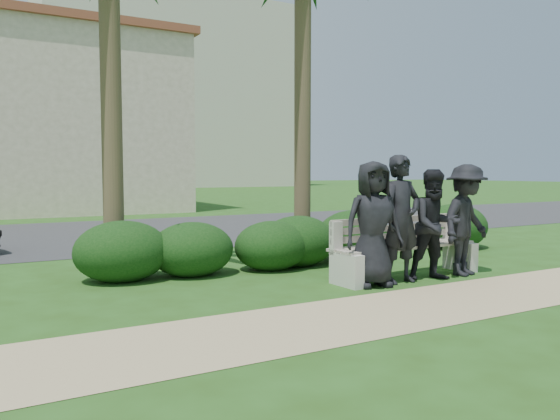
{
  "coord_description": "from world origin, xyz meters",
  "views": [
    {
      "loc": [
        -4.72,
        -6.63,
        1.62
      ],
      "look_at": [
        -0.43,
        1.0,
        1.01
      ],
      "focal_mm": 35.0,
      "sensor_mm": 36.0,
      "label": 1
    }
  ],
  "objects_px": {
    "man_c": "(435,225)",
    "man_d": "(466,220)",
    "park_bench": "(406,251)",
    "man_a": "(373,224)",
    "man_b": "(401,219)"
  },
  "relations": [
    {
      "from": "man_c",
      "to": "man_b",
      "type": "bearing_deg",
      "value": -175.66
    },
    {
      "from": "man_d",
      "to": "man_c",
      "type": "bearing_deg",
      "value": 167.93
    },
    {
      "from": "park_bench",
      "to": "man_c",
      "type": "xyz_separation_m",
      "value": [
        0.23,
        -0.38,
        0.42
      ]
    },
    {
      "from": "park_bench",
      "to": "man_a",
      "type": "bearing_deg",
      "value": -165.48
    },
    {
      "from": "park_bench",
      "to": "man_a",
      "type": "distance_m",
      "value": 1.03
    },
    {
      "from": "man_c",
      "to": "man_d",
      "type": "xyz_separation_m",
      "value": [
        0.69,
        0.04,
        0.04
      ]
    },
    {
      "from": "man_b",
      "to": "man_d",
      "type": "distance_m",
      "value": 1.27
    },
    {
      "from": "man_a",
      "to": "man_b",
      "type": "distance_m",
      "value": 0.52
    },
    {
      "from": "man_a",
      "to": "man_c",
      "type": "relative_size",
      "value": 1.07
    },
    {
      "from": "man_b",
      "to": "man_d",
      "type": "height_order",
      "value": "man_b"
    },
    {
      "from": "man_a",
      "to": "park_bench",
      "type": "bearing_deg",
      "value": 30.0
    },
    {
      "from": "man_c",
      "to": "man_d",
      "type": "relative_size",
      "value": 0.95
    },
    {
      "from": "man_a",
      "to": "man_c",
      "type": "xyz_separation_m",
      "value": [
        1.09,
        -0.11,
        -0.06
      ]
    },
    {
      "from": "park_bench",
      "to": "man_b",
      "type": "height_order",
      "value": "man_b"
    },
    {
      "from": "man_b",
      "to": "man_d",
      "type": "relative_size",
      "value": 1.07
    }
  ]
}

